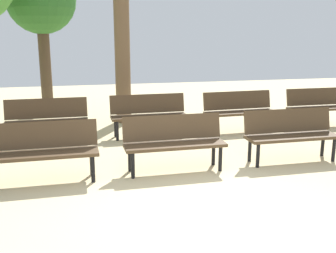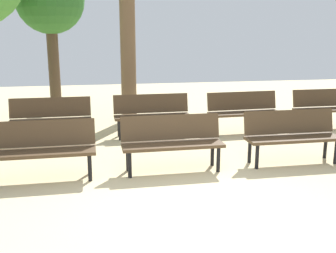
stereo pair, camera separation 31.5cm
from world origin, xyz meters
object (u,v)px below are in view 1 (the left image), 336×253
(tree_0, at_px, (123,60))
(tree_2, at_px, (41,1))
(bench_r1_c4, at_px, (320,105))
(bench_r1_c1, at_px, (47,118))
(bench_r1_c2, at_px, (149,113))
(bench_r0_c2, at_px, (174,139))
(bench_r1_c3, at_px, (239,109))
(bench_r0_c3, at_px, (291,132))
(bench_r0_c1, at_px, (43,148))

(tree_0, bearing_deg, tree_2, 138.57)
(tree_0, bearing_deg, bench_r1_c4, -18.29)
(bench_r1_c1, distance_m, bench_r1_c2, 2.07)
(tree_2, bearing_deg, bench_r1_c4, -26.35)
(bench_r1_c4, bearing_deg, bench_r1_c2, -179.30)
(bench_r0_c2, xyz_separation_m, bench_r1_c3, (2.04, 2.20, 0.00))
(bench_r1_c4, bearing_deg, bench_r0_c3, -132.12)
(bench_r0_c2, relative_size, bench_r1_c4, 1.00)
(bench_r0_c2, bearing_deg, bench_r1_c4, 28.58)
(bench_r0_c1, distance_m, bench_r1_c1, 2.19)
(bench_r0_c1, distance_m, bench_r0_c2, 2.00)
(bench_r0_c2, relative_size, bench_r1_c3, 0.99)
(tree_2, bearing_deg, bench_r1_c1, -87.07)
(bench_r1_c3, bearing_deg, bench_r0_c1, -153.20)
(bench_r0_c2, bearing_deg, bench_r1_c2, 89.60)
(bench_r1_c2, xyz_separation_m, tree_0, (-0.35, 1.50, 1.00))
(bench_r1_c1, bearing_deg, tree_0, 42.16)
(bench_r1_c4, relative_size, tree_2, 0.41)
(bench_r0_c3, bearing_deg, bench_r1_c1, 152.88)
(bench_r0_c2, bearing_deg, tree_2, 112.15)
(bench_r0_c3, bearing_deg, bench_r0_c2, -179.10)
(bench_r0_c3, height_order, bench_r1_c1, same)
(bench_r1_c2, bearing_deg, tree_2, 124.58)
(bench_r0_c1, relative_size, bench_r1_c2, 1.00)
(bench_r0_c3, relative_size, bench_r1_c1, 1.00)
(tree_0, bearing_deg, bench_r0_c2, -84.74)
(bench_r0_c2, xyz_separation_m, tree_2, (-2.23, 5.39, 2.43))
(bench_r1_c2, xyz_separation_m, tree_2, (-2.23, 3.17, 2.43))
(bench_r0_c3, relative_size, tree_0, 0.53)
(bench_r1_c1, relative_size, tree_2, 0.41)
(bench_r1_c2, height_order, bench_r1_c3, same)
(bench_r1_c2, distance_m, tree_2, 4.57)
(bench_r0_c1, height_order, bench_r1_c3, same)
(bench_r1_c2, height_order, bench_r1_c4, same)
(bench_r0_c3, height_order, tree_2, tree_2)
(bench_r0_c2, distance_m, tree_2, 6.32)
(bench_r1_c2, xyz_separation_m, bench_r1_c4, (4.09, 0.03, 0.00))
(bench_r1_c4, height_order, tree_2, tree_2)
(bench_r1_c3, relative_size, tree_0, 0.54)
(bench_r0_c3, xyz_separation_m, bench_r1_c4, (2.03, 2.23, 0.00))
(tree_0, bearing_deg, bench_r0_c1, -113.69)
(bench_r0_c1, distance_m, bench_r0_c3, 4.06)
(bench_r1_c3, bearing_deg, tree_2, 141.01)
(bench_r0_c3, height_order, bench_r1_c3, same)
(bench_r0_c1, xyz_separation_m, bench_r0_c2, (2.00, 0.04, 0.00))
(bench_r1_c1, bearing_deg, bench_r1_c3, 0.39)
(bench_r0_c1, xyz_separation_m, bench_r1_c2, (2.00, 2.27, 0.00))
(tree_0, bearing_deg, bench_r1_c3, -32.60)
(bench_r1_c3, height_order, tree_2, tree_2)
(bench_r0_c2, distance_m, tree_0, 3.87)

